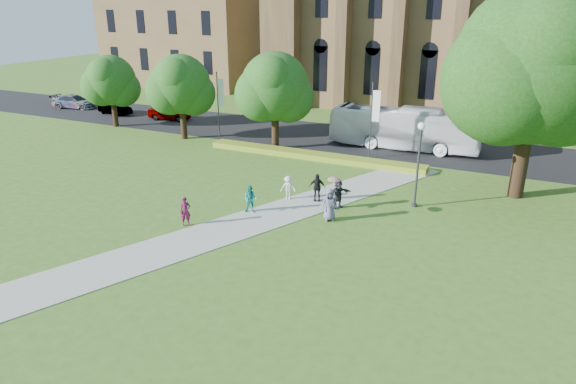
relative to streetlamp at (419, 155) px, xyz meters
The scene contains 23 objects.
ground 10.46m from the streetlamp, 139.09° to the right, with size 160.00×160.00×0.00m, color #3B641E.
road 15.79m from the streetlamp, 119.05° to the left, with size 160.00×10.00×0.02m, color black.
footpath 9.86m from the streetlamp, 143.75° to the right, with size 3.20×30.00×0.04m, color #B2B2A8.
flower_hedge 12.02m from the streetlamp, 144.81° to the left, with size 18.00×1.40×0.45m, color gold.
building_west 54.93m from the streetlamp, 139.46° to the left, with size 22.00×14.00×18.30m.
streetlamp is the anchor object (origin of this frame).
large_tree 8.73m from the streetlamp, 39.29° to the left, with size 9.60×9.60×13.20m.
street_tree_0 23.77m from the streetlamp, 161.57° to the left, with size 5.20×5.20×7.50m.
street_tree_1 15.81m from the streetlamp, 149.35° to the left, with size 5.60×5.60×8.05m.
street_tree_2 32.65m from the streetlamp, 164.90° to the left, with size 4.80×4.80×6.95m.
banner_pole_0 10.23m from the streetlamp, 121.76° to the left, with size 0.70×0.10×6.00m.
banner_pole_1 21.25m from the streetlamp, 155.83° to the left, with size 0.70×0.10×6.00m.
tour_coach 13.23m from the streetlamp, 106.45° to the left, with size 2.91×12.44×3.47m, color silver.
car_0 31.50m from the streetlamp, 155.13° to the left, with size 1.80×4.47×1.52m, color gray.
car_1 37.83m from the streetlamp, 160.20° to the left, with size 1.43×4.10×1.35m, color gray.
car_2 44.41m from the streetlamp, 162.34° to the left, with size 2.10×5.16×1.50m, color gray.
pedestrian_0 13.97m from the streetlamp, 142.96° to the right, with size 0.60×0.40×1.66m, color #5E1537.
pedestrian_1 10.30m from the streetlamp, 149.06° to the right, with size 0.81×0.63×1.66m, color teal.
pedestrian_2 8.20m from the streetlamp, 163.01° to the right, with size 0.99×0.57×1.53m, color silver.
pedestrian_3 6.46m from the streetlamp, 163.11° to the right, with size 1.03×0.43×1.76m, color black.
pedestrian_4 6.23m from the streetlamp, 133.23° to the right, with size 0.91×0.59×1.86m, color slate.
pedestrian_5 5.28m from the streetlamp, 151.32° to the right, with size 1.65×0.53×1.78m, color #24242B.
parasol 5.69m from the streetlamp, 132.59° to the right, with size 0.75×0.75×0.65m, color #DE9CAD.
Camera 1 is at (12.86, -23.15, 11.93)m, focal length 32.00 mm.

